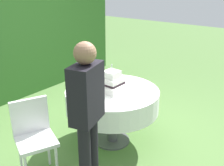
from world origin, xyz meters
TOP-DOWN VIEW (x-y plane):
  - ground_plane at (0.00, 0.00)m, footprint 20.00×20.00m
  - foliage_hedge at (0.00, 2.41)m, footprint 5.11×0.45m
  - cake_table at (0.00, 0.00)m, footprint 1.21×1.21m
  - wedding_cake at (-0.01, -0.00)m, footprint 0.33×0.32m
  - serving_plate_near at (-0.06, 0.33)m, footprint 0.11×0.11m
  - serving_plate_far at (0.09, -0.45)m, footprint 0.14×0.14m
  - serving_plate_left at (-0.42, 0.12)m, footprint 0.12×0.12m
  - serving_plate_right at (0.15, 0.43)m, footprint 0.12×0.12m
  - napkin_stack at (-0.39, -0.07)m, footprint 0.16×0.16m
  - garden_chair at (-1.03, 0.28)m, footprint 0.53×0.53m
  - standing_person at (-0.89, -0.39)m, footprint 0.40×0.29m

SIDE VIEW (x-z plane):
  - ground_plane at x=0.00m, z-range 0.00..0.00m
  - garden_chair at x=-1.03m, z-range 0.10..0.99m
  - cake_table at x=0.00m, z-range 0.24..1.00m
  - serving_plate_near at x=-0.06m, z-range 0.76..0.77m
  - serving_plate_far at x=0.09m, z-range 0.76..0.77m
  - serving_plate_left at x=-0.42m, z-range 0.76..0.77m
  - serving_plate_right at x=0.15m, z-range 0.76..0.77m
  - napkin_stack at x=-0.39m, z-range 0.76..0.77m
  - wedding_cake at x=-0.01m, z-range 0.68..1.03m
  - standing_person at x=-0.89m, z-range 0.13..1.73m
  - foliage_hedge at x=0.00m, z-range 0.00..2.48m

